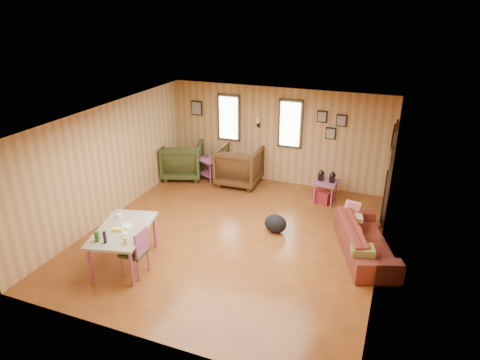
% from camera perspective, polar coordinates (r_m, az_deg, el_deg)
% --- Properties ---
extents(room, '(5.54, 6.04, 2.44)m').
position_cam_1_polar(room, '(8.15, 0.79, 0.51)').
color(room, brown).
rests_on(room, ground).
extents(sofa, '(1.24, 2.10, 0.79)m').
position_cam_1_polar(sofa, '(8.12, 16.49, -6.96)').
color(sofa, maroon).
rests_on(sofa, ground).
extents(recliner_brown, '(1.06, 0.99, 1.05)m').
position_cam_1_polar(recliner_brown, '(10.65, -0.10, 2.11)').
color(recliner_brown, '#442A14').
rests_on(recliner_brown, ground).
extents(recliner_green, '(1.24, 1.20, 1.02)m').
position_cam_1_polar(recliner_green, '(11.18, -7.67, 2.87)').
color(recliner_green, '#313A1A').
rests_on(recliner_green, ground).
extents(end_table, '(0.71, 0.69, 0.71)m').
position_cam_1_polar(end_table, '(10.97, -3.97, 1.96)').
color(end_table, '#AF4D8A').
rests_on(end_table, ground).
extents(side_table, '(0.54, 0.54, 0.79)m').
position_cam_1_polar(side_table, '(9.86, 11.44, -0.03)').
color(side_table, '#AF4D8A').
rests_on(side_table, ground).
extents(cooler, '(0.46, 0.40, 0.28)m').
position_cam_1_polar(cooler, '(10.01, 10.99, -2.16)').
color(cooler, maroon).
rests_on(cooler, ground).
extents(backpack, '(0.54, 0.48, 0.38)m').
position_cam_1_polar(backpack, '(8.59, 4.77, -5.82)').
color(backpack, black).
rests_on(backpack, ground).
extents(sofa_pillows, '(0.75, 1.62, 0.33)m').
position_cam_1_polar(sofa_pillows, '(8.01, 15.39, -6.46)').
color(sofa_pillows, brown).
rests_on(sofa_pillows, sofa).
extents(dining_table, '(1.13, 1.54, 0.91)m').
position_cam_1_polar(dining_table, '(7.64, -15.41, -6.72)').
color(dining_table, gray).
rests_on(dining_table, ground).
extents(dining_chair, '(0.41, 0.41, 0.87)m').
position_cam_1_polar(dining_chair, '(7.38, -13.56, -9.03)').
color(dining_chair, '#313A1A').
rests_on(dining_chair, ground).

